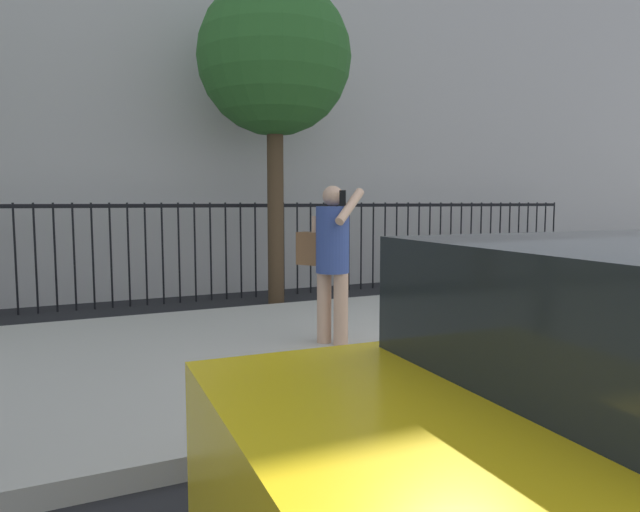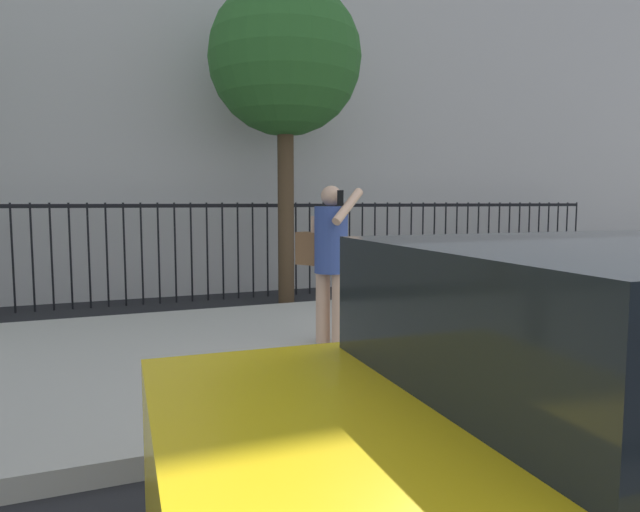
{
  "view_description": "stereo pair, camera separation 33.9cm",
  "coord_description": "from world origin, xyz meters",
  "views": [
    {
      "loc": [
        -3.97,
        -3.15,
        1.61
      ],
      "look_at": [
        -1.4,
        2.28,
        1.03
      ],
      "focal_mm": 31.76,
      "sensor_mm": 36.0,
      "label": 1
    },
    {
      "loc": [
        -3.66,
        -3.29,
        1.61
      ],
      "look_at": [
        -1.4,
        2.28,
        1.03
      ],
      "focal_mm": 31.76,
      "sensor_mm": 36.0,
      "label": 2
    }
  ],
  "objects": [
    {
      "name": "iron_fence",
      "position": [
        0.0,
        5.9,
        1.02
      ],
      "size": [
        12.03,
        0.04,
        1.6
      ],
      "color": "black",
      "rests_on": "ground"
    },
    {
      "name": "street_bench",
      "position": [
        3.66,
        3.69,
        0.65
      ],
      "size": [
        1.6,
        0.45,
        0.95
      ],
      "color": "brown",
      "rests_on": "sidewalk"
    },
    {
      "name": "ground_plane",
      "position": [
        0.0,
        0.0,
        0.0
      ],
      "size": [
        60.0,
        60.0,
        0.0
      ],
      "primitive_type": "plane",
      "color": "black"
    },
    {
      "name": "street_tree_near",
      "position": [
        -0.84,
        5.08,
        3.75
      ],
      "size": [
        2.32,
        2.32,
        4.94
      ],
      "color": "#4C3823",
      "rests_on": "ground"
    },
    {
      "name": "sidewalk",
      "position": [
        0.0,
        2.2,
        0.07
      ],
      "size": [
        28.0,
        4.4,
        0.15
      ],
      "primitive_type": "cube",
      "color": "#B2ADA3",
      "rests_on": "ground"
    },
    {
      "name": "building_facade",
      "position": [
        0.0,
        8.5,
        5.66
      ],
      "size": [
        28.0,
        4.0,
        11.32
      ],
      "primitive_type": "cube",
      "color": "#BCB7B2",
      "rests_on": "ground"
    },
    {
      "name": "pedestrian_on_phone",
      "position": [
        -1.41,
        2.0,
        1.09
      ],
      "size": [
        0.61,
        0.71,
        1.62
      ],
      "color": "tan",
      "rests_on": "sidewalk"
    }
  ]
}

